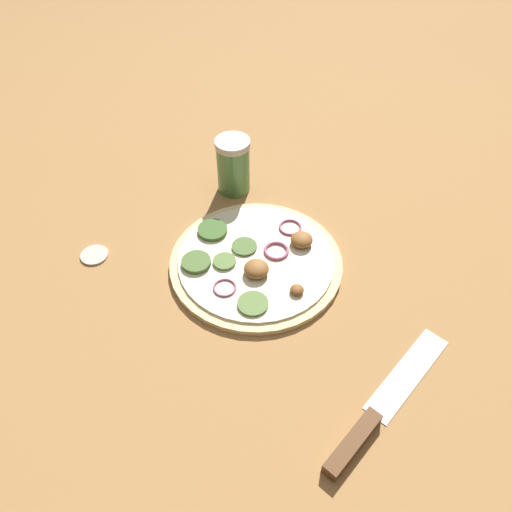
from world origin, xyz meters
TOP-DOWN VIEW (x-y plane):
  - ground_plane at (0.00, 0.00)m, footprint 3.00×3.00m
  - pizza at (-0.00, -0.00)m, footprint 0.28×0.28m
  - knife at (0.30, 0.02)m, footprint 0.13×0.25m
  - spice_jar at (-0.19, 0.04)m, footprint 0.06×0.06m
  - loose_cap at (-0.13, -0.24)m, footprint 0.05×0.05m

SIDE VIEW (x-z plane):
  - ground_plane at x=0.00m, z-range 0.00..0.00m
  - loose_cap at x=-0.13m, z-range 0.00..0.01m
  - knife at x=0.30m, z-range 0.00..0.02m
  - pizza at x=0.00m, z-range -0.01..0.03m
  - spice_jar at x=-0.19m, z-range 0.00..0.11m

